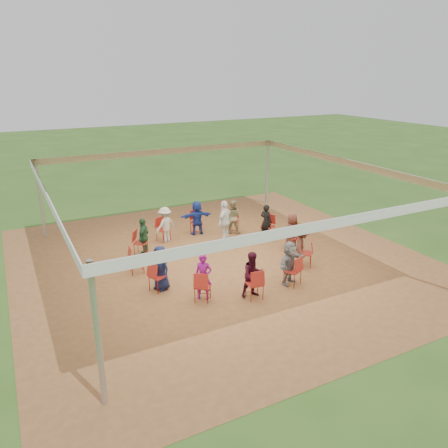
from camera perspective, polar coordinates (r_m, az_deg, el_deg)
name	(u,v)px	position (r m, az deg, el deg)	size (l,w,h in m)	color
ground	(220,260)	(14.78, -0.47, -4.74)	(80.00, 80.00, 0.00)	#2F561A
dirt_patch	(220,260)	(14.77, -0.47, -4.72)	(13.00, 13.00, 0.00)	brown
tent	(220,192)	(13.98, -0.49, 4.17)	(10.33, 10.33, 3.00)	#B2B2B7
chair_0	(294,237)	(15.70, 9.17, -1.74)	(0.42, 0.44, 0.90)	red
chair_1	(268,226)	(16.69, 5.73, -0.30)	(0.42, 0.44, 0.90)	red
chair_2	(233,221)	(17.18, 1.17, 0.38)	(0.42, 0.44, 0.90)	red
chair_3	(196,222)	(17.09, -3.66, 0.23)	(0.42, 0.44, 0.90)	red
chair_4	(163,230)	(16.42, -7.95, -0.72)	(0.42, 0.44, 0.90)	red
chair_5	(141,243)	(15.31, -10.84, -2.40)	(0.42, 0.44, 0.90)	red
chair_6	(137,260)	(13.98, -11.35, -4.58)	(0.42, 0.44, 0.90)	red
chair_7	(158,276)	(12.78, -8.63, -6.77)	(0.42, 0.44, 0.90)	red
chair_8	(203,286)	(12.11, -2.82, -8.10)	(0.42, 0.44, 0.90)	red
chair_9	(255,284)	(12.24, 4.02, -7.80)	(0.42, 0.44, 0.90)	red
chair_10	(293,271)	(13.12, 8.95, -6.07)	(0.42, 0.44, 0.90)	red
chair_11	(305,253)	(14.41, 10.57, -3.79)	(0.42, 0.44, 0.90)	red
person_seated_0	(292,232)	(15.56, 8.83, -1.02)	(0.65, 0.37, 1.34)	#53291F
person_seated_1	(266,221)	(16.52, 5.52, 0.33)	(0.49, 0.32, 1.34)	black
person_seated_2	(232,217)	(17.00, 1.12, 0.96)	(0.65, 0.37, 1.34)	#8E865B
person_seated_3	(197,218)	(16.90, -3.55, 0.83)	(1.24, 0.46, 1.34)	navy
person_seated_4	(165,225)	(16.26, -7.70, -0.07)	(0.86, 0.43, 1.34)	#B9B7A4
person_seated_5	(144,237)	(15.19, -10.46, -1.64)	(0.78, 0.40, 1.34)	#265130
person_seated_6	(161,268)	(12.75, -8.28, -5.69)	(0.65, 0.37, 1.34)	#151B3D
person_seated_7	(203,277)	(12.11, -2.72, -6.90)	(0.49, 0.32, 1.34)	#87116F
person_seated_8	(253,275)	(12.24, 3.81, -6.63)	(0.65, 0.37, 1.34)	#380C1C
person_seated_9	(290,263)	(13.08, 8.55, -5.04)	(1.24, 0.46, 1.34)	gray
person_seated_10	(302,247)	(14.32, 10.14, -2.94)	(0.86, 0.43, 1.34)	#53291F
standing_person	(225,221)	(16.08, 0.11, 0.35)	(0.93, 0.47, 1.58)	white
cable_coil	(213,249)	(15.65, -1.47, -3.25)	(0.33, 0.33, 0.03)	black
laptop	(288,233)	(15.50, 8.31, -1.24)	(0.30, 0.36, 0.23)	#B7B7BC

